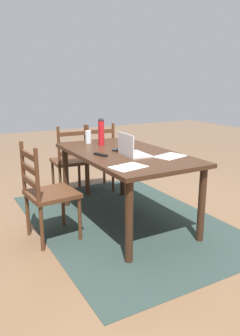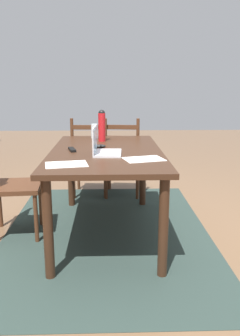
# 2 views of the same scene
# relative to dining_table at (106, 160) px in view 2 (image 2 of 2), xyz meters

# --- Properties ---
(ground_plane) EXTENTS (14.00, 14.00, 0.00)m
(ground_plane) POSITION_rel_dining_table_xyz_m (0.00, 0.00, -0.68)
(ground_plane) COLOR brown
(area_rug) EXTENTS (2.68, 1.85, 0.01)m
(area_rug) POSITION_rel_dining_table_xyz_m (0.00, 0.00, -0.68)
(area_rug) COLOR #283833
(area_rug) RESTS_ON ground
(dining_table) EXTENTS (1.66, 0.95, 0.77)m
(dining_table) POSITION_rel_dining_table_xyz_m (0.00, 0.00, 0.00)
(dining_table) COLOR #382114
(dining_table) RESTS_ON ground
(chair_far_head) EXTENTS (0.47, 0.47, 0.95)m
(chair_far_head) POSITION_rel_dining_table_xyz_m (-0.00, 0.85, -0.22)
(chair_far_head) COLOR #4C2B19
(chair_far_head) RESTS_ON ground
(chair_right_near) EXTENTS (0.49, 0.49, 0.95)m
(chair_right_near) POSITION_rel_dining_table_xyz_m (1.12, -0.19, -0.22)
(chair_right_near) COLOR #4C2B19
(chair_right_near) RESTS_ON ground
(chair_right_far) EXTENTS (0.47, 0.47, 0.95)m
(chair_right_far) POSITION_rel_dining_table_xyz_m (1.12, 0.19, -0.22)
(chair_right_far) COLOR #4C2B19
(chair_right_far) RESTS_ON ground
(laptop) EXTENTS (0.33, 0.24, 0.23)m
(laptop) POSITION_rel_dining_table_xyz_m (-0.17, 0.03, 0.15)
(laptop) COLOR silver
(laptop) RESTS_ON dining_table
(water_bottle) EXTENTS (0.07, 0.07, 0.31)m
(water_bottle) POSITION_rel_dining_table_xyz_m (0.48, 0.04, 0.25)
(water_bottle) COLOR red
(water_bottle) RESTS_ON dining_table
(drinking_glass) EXTENTS (0.07, 0.07, 0.15)m
(drinking_glass) POSITION_rel_dining_table_xyz_m (0.67, 0.12, 0.17)
(drinking_glass) COLOR silver
(drinking_glass) RESTS_ON dining_table
(computer_mouse) EXTENTS (0.06, 0.10, 0.03)m
(computer_mouse) POSITION_rel_dining_table_xyz_m (0.11, 0.05, 0.11)
(computer_mouse) COLOR black
(computer_mouse) RESTS_ON dining_table
(tv_remote) EXTENTS (0.18, 0.09, 0.02)m
(tv_remote) POSITION_rel_dining_table_xyz_m (-0.01, 0.29, 0.10)
(tv_remote) COLOR black
(tv_remote) RESTS_ON dining_table
(paper_stack_left) EXTENTS (0.26, 0.33, 0.00)m
(paper_stack_left) POSITION_rel_dining_table_xyz_m (-0.54, 0.28, 0.09)
(paper_stack_left) COLOR white
(paper_stack_left) RESTS_ON dining_table
(paper_stack_right) EXTENTS (0.28, 0.34, 0.00)m
(paper_stack_right) POSITION_rel_dining_table_xyz_m (-0.38, -0.29, 0.09)
(paper_stack_right) COLOR white
(paper_stack_right) RESTS_ON dining_table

